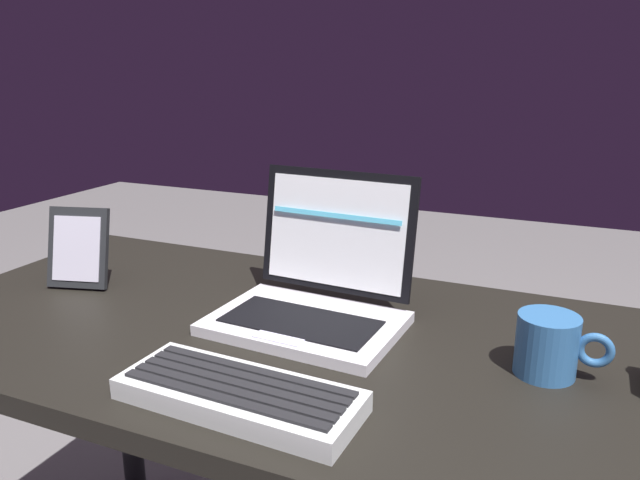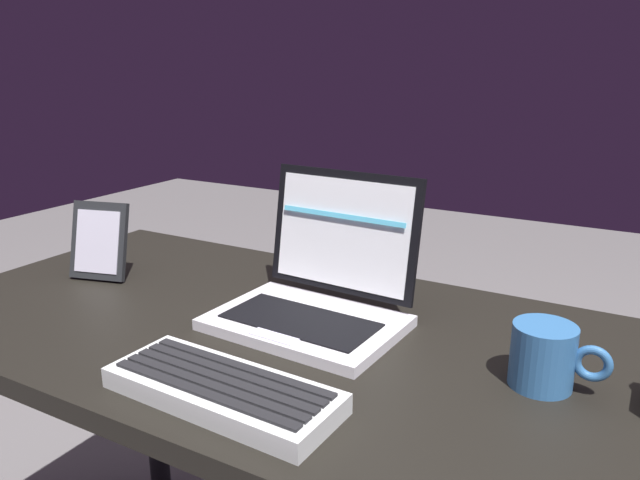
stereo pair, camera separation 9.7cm
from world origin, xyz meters
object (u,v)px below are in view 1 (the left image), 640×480
object	(u,v)px
photo_frame	(78,248)
coffee_mug	(549,345)
laptop_front	(315,294)
external_keyboard	(239,394)

from	to	relation	value
photo_frame	coffee_mug	size ratio (longest dim) A/B	1.20
laptop_front	photo_frame	world-z (taller)	laptop_front
external_keyboard	coffee_mug	world-z (taller)	coffee_mug
laptop_front	coffee_mug	bearing A→B (deg)	-5.92
coffee_mug	laptop_front	bearing A→B (deg)	174.08
laptop_front	coffee_mug	size ratio (longest dim) A/B	2.45
external_keyboard	photo_frame	world-z (taller)	photo_frame
laptop_front	external_keyboard	bearing A→B (deg)	-86.35
photo_frame	coffee_mug	bearing A→B (deg)	-0.64
laptop_front	coffee_mug	world-z (taller)	laptop_front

